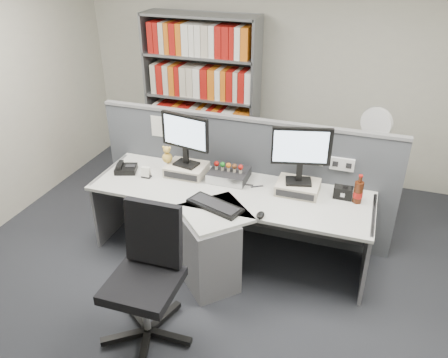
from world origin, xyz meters
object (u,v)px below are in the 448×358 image
(cola_bottle, at_px, (358,192))
(filing_cabinet, at_px, (366,186))
(shelving_unit, at_px, (202,99))
(desk_phone, at_px, (126,169))
(desktop_pc, at_px, (229,175))
(keyboard, at_px, (215,205))
(mouse, at_px, (261,215))
(desk_fan, at_px, (376,127))
(desk_calendar, at_px, (146,173))
(monitor_left, at_px, (185,136))
(monitor_right, at_px, (301,151))
(office_chair, at_px, (147,272))
(speaker, at_px, (343,193))
(desk, at_px, (222,226))

(cola_bottle, relative_size, filing_cabinet, 0.39)
(shelving_unit, bearing_deg, desk_phone, -96.87)
(desktop_pc, distance_m, keyboard, 0.52)
(mouse, relative_size, desk_fan, 0.19)
(desk_calendar, height_order, cola_bottle, cola_bottle)
(desk_phone, bearing_deg, desk_calendar, -9.24)
(keyboard, height_order, desk_fan, desk_fan)
(monitor_left, distance_m, monitor_right, 1.10)
(keyboard, bearing_deg, office_chair, -107.02)
(desk_fan, bearing_deg, mouse, -118.13)
(speaker, xyz_separation_m, cola_bottle, (0.13, -0.03, 0.05))
(desk_calendar, distance_m, desk_fan, 2.39)
(monitor_left, bearing_deg, desk_calendar, -151.17)
(desk_calendar, bearing_deg, shelving_unit, 91.94)
(desk, height_order, desk_calendar, desk_calendar)
(desk, height_order, desk_fan, desk_fan)
(monitor_left, bearing_deg, monitor_right, 0.00)
(desktop_pc, height_order, shelving_unit, shelving_unit)
(office_chair, bearing_deg, monitor_left, 99.75)
(speaker, relative_size, filing_cabinet, 0.24)
(desk_fan, bearing_deg, speaker, -101.35)
(monitor_left, xyz_separation_m, mouse, (0.88, -0.51, -0.39))
(desk_calendar, height_order, filing_cabinet, desk_calendar)
(speaker, height_order, cola_bottle, cola_bottle)
(desk_calendar, relative_size, filing_cabinet, 0.16)
(speaker, bearing_deg, cola_bottle, -14.59)
(desk_phone, height_order, filing_cabinet, desk_phone)
(cola_bottle, bearing_deg, shelving_unit, 143.99)
(monitor_left, height_order, desk_phone, monitor_left)
(monitor_right, xyz_separation_m, cola_bottle, (0.53, -0.01, -0.32))
(speaker, xyz_separation_m, filing_cabinet, (0.20, 0.99, -0.43))
(desk_calendar, xyz_separation_m, cola_bottle, (1.97, 0.18, 0.05))
(desk_phone, distance_m, desk_fan, 2.59)
(mouse, height_order, desk_fan, desk_fan)
(filing_cabinet, bearing_deg, desk_phone, -153.09)
(monitor_right, height_order, desktop_pc, monitor_right)
(desk_calendar, relative_size, speaker, 0.66)
(mouse, relative_size, speaker, 0.64)
(monitor_right, xyz_separation_m, filing_cabinet, (0.60, 1.02, -0.79))
(keyboard, bearing_deg, shelving_unit, 114.05)
(monitor_left, height_order, mouse, monitor_left)
(desk_fan, bearing_deg, monitor_right, -120.59)
(monitor_left, bearing_deg, filing_cabinet, 30.87)
(cola_bottle, xyz_separation_m, shelving_unit, (-2.03, 1.47, 0.15))
(desk, xyz_separation_m, speaker, (1.00, 0.41, 0.32))
(monitor_right, bearing_deg, shelving_unit, 135.67)
(mouse, relative_size, desk_calendar, 0.97)
(keyboard, height_order, mouse, mouse)
(filing_cabinet, height_order, desk_fan, desk_fan)
(monitor_right, distance_m, filing_cabinet, 1.42)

